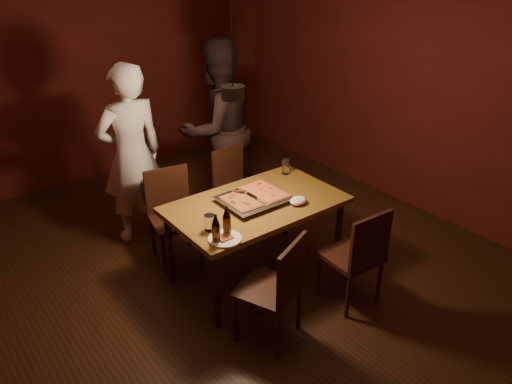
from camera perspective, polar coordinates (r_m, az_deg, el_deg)
room_shell at (r=3.91m, az=-2.55°, el=6.33°), size 6.00×6.00×6.00m
dining_table at (r=4.33m, az=0.00°, el=-2.06°), size 1.50×0.90×0.75m
chair_far_left at (r=4.73m, az=-9.65°, el=-1.71°), size 0.49×0.49×0.49m
chair_far_right at (r=5.17m, az=-2.37°, el=1.22°), size 0.48×0.48×0.49m
chair_near_left at (r=3.70m, az=2.56°, el=-10.22°), size 0.55×0.55×0.49m
chair_near_right at (r=4.13m, az=11.72°, el=-6.49°), size 0.44×0.44×0.49m
pizza_tray at (r=4.28m, az=-0.28°, el=-0.89°), size 0.59×0.50×0.05m
pizza_meat at (r=4.19m, az=-1.74°, el=-1.05°), size 0.23×0.35×0.02m
pizza_cheese at (r=4.35m, az=0.99°, el=0.07°), size 0.27×0.42×0.02m
spatula at (r=4.28m, az=-0.47°, el=-0.35°), size 0.20×0.25×0.04m
beer_bottle_a at (r=3.69m, az=-4.61°, el=-4.22°), size 0.06×0.06×0.23m
beer_bottle_b at (r=3.78m, az=-3.36°, el=-3.31°), size 0.06×0.06×0.24m
water_glass_left at (r=3.88m, az=-5.33°, el=-3.51°), size 0.08×0.08×0.13m
water_glass_right at (r=4.80m, az=3.41°, el=2.90°), size 0.07×0.07×0.15m
plate_slice at (r=3.77m, az=-3.58°, el=-5.35°), size 0.26×0.26×0.03m
napkin at (r=4.26m, az=4.84°, el=-1.00°), size 0.16×0.12×0.07m
diner_white at (r=5.01m, az=-14.03°, el=4.12°), size 0.66×0.44×1.80m
diner_dark at (r=5.44m, az=-4.41°, el=7.24°), size 0.96×0.76×1.91m
pendant_lamp at (r=3.80m, az=-2.66°, el=11.44°), size 0.18×0.18×1.10m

